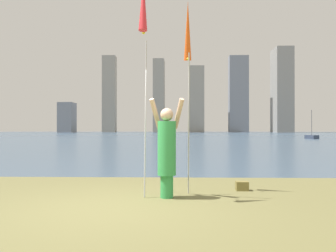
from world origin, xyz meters
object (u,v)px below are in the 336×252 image
person (167,149)px  sailboat_2 (312,137)px  kite_flag_left (143,10)px  kite_flag_right (188,35)px  bag (242,186)px

person → sailboat_2: bearing=66.0°
kite_flag_left → kite_flag_right: size_ratio=1.05×
sailboat_2 → kite_flag_left: bearing=-115.1°
kite_flag_right → bag: size_ratio=15.51×
person → bag: bearing=27.7°
person → kite_flag_right: size_ratio=0.48×
kite_flag_left → bag: 4.11m
person → kite_flag_left: 2.63m
person → kite_flag_right: bearing=59.4°
kite_flag_left → sailboat_2: kite_flag_left is taller
person → sailboat_2: sailboat_2 is taller
person → kite_flag_left: size_ratio=0.46×
kite_flag_left → person: bearing=31.8°
kite_flag_left → kite_flag_right: kite_flag_left is taller
kite_flag_left → kite_flag_right: 1.30m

